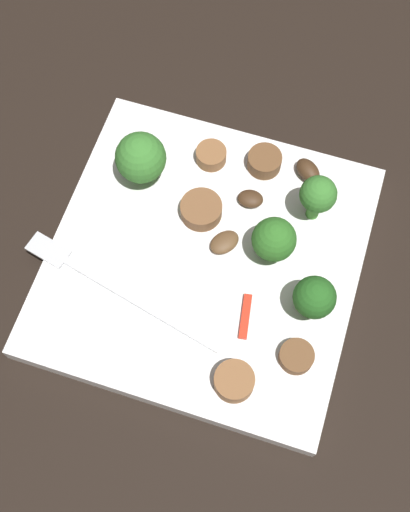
% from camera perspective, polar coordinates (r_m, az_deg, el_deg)
% --- Properties ---
extents(ground_plane, '(1.40, 1.40, 0.00)m').
position_cam_1_polar(ground_plane, '(0.56, -0.00, -0.70)').
color(ground_plane, black).
extents(plate, '(0.25, 0.25, 0.02)m').
position_cam_1_polar(plate, '(0.55, -0.00, -0.36)').
color(plate, white).
rests_on(plate, ground_plane).
extents(fork, '(0.18, 0.05, 0.00)m').
position_cam_1_polar(fork, '(0.54, -8.41, -2.45)').
color(fork, silver).
rests_on(fork, plate).
extents(broccoli_floret_0, '(0.03, 0.03, 0.05)m').
position_cam_1_polar(broccoli_floret_0, '(0.54, 9.67, 5.14)').
color(broccoli_floret_0, '#408630').
rests_on(broccoli_floret_0, plate).
extents(broccoli_floret_1, '(0.04, 0.04, 0.05)m').
position_cam_1_polar(broccoli_floret_1, '(0.55, -5.55, 8.39)').
color(broccoli_floret_1, '#408630').
rests_on(broccoli_floret_1, plate).
extents(broccoli_floret_2, '(0.03, 0.03, 0.05)m').
position_cam_1_polar(broccoli_floret_2, '(0.51, 9.37, -3.56)').
color(broccoli_floret_2, '#296420').
rests_on(broccoli_floret_2, plate).
extents(broccoli_floret_3, '(0.04, 0.04, 0.05)m').
position_cam_1_polar(broccoli_floret_3, '(0.52, 5.93, 1.38)').
color(broccoli_floret_3, '#347525').
rests_on(broccoli_floret_3, plate).
extents(sausage_slice_0, '(0.04, 0.04, 0.01)m').
position_cam_1_polar(sausage_slice_0, '(0.51, 7.85, -8.55)').
color(sausage_slice_0, brown).
rests_on(sausage_slice_0, plate).
extents(sausage_slice_1, '(0.04, 0.04, 0.01)m').
position_cam_1_polar(sausage_slice_1, '(0.58, 0.53, 8.63)').
color(sausage_slice_1, brown).
rests_on(sausage_slice_1, plate).
extents(sausage_slice_2, '(0.05, 0.05, 0.01)m').
position_cam_1_polar(sausage_slice_2, '(0.55, -0.33, 4.00)').
color(sausage_slice_2, brown).
rests_on(sausage_slice_2, plate).
extents(sausage_slice_3, '(0.03, 0.03, 0.01)m').
position_cam_1_polar(sausage_slice_3, '(0.58, 5.13, 8.10)').
color(sausage_slice_3, brown).
rests_on(sausage_slice_3, plate).
extents(sausage_slice_4, '(0.03, 0.03, 0.02)m').
position_cam_1_polar(sausage_slice_4, '(0.50, 2.52, -10.70)').
color(sausage_slice_4, brown).
rests_on(sausage_slice_4, plate).
extents(mushroom_0, '(0.03, 0.03, 0.01)m').
position_cam_1_polar(mushroom_0, '(0.58, 8.83, 7.26)').
color(mushroom_0, '#422B19').
rests_on(mushroom_0, plate).
extents(mushroom_1, '(0.03, 0.03, 0.01)m').
position_cam_1_polar(mushroom_1, '(0.54, 1.68, 1.19)').
color(mushroom_1, brown).
rests_on(mushroom_1, plate).
extents(mushroom_2, '(0.02, 0.02, 0.01)m').
position_cam_1_polar(mushroom_2, '(0.56, 3.92, 4.93)').
color(mushroom_2, '#422B19').
rests_on(mushroom_2, plate).
extents(pepper_strip_0, '(0.01, 0.04, 0.00)m').
position_cam_1_polar(pepper_strip_0, '(0.52, 3.49, -5.21)').
color(pepper_strip_0, red).
rests_on(pepper_strip_0, plate).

